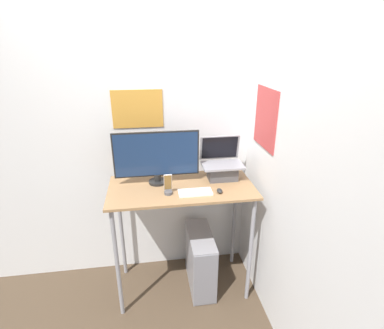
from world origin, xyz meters
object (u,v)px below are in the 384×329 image
object	(u,v)px
keyboard	(195,192)
cell_phone	(168,188)
monitor	(157,157)
laptop	(222,168)
mouse	(220,191)
computer_tower	(200,260)

from	to	relation	value
keyboard	cell_phone	size ratio (longest dim) A/B	1.58
monitor	laptop	bearing A→B (deg)	0.83
mouse	computer_tower	xyz separation A→B (m)	(-0.11, 0.13, -0.74)
monitor	computer_tower	distance (m)	1.01
mouse	monitor	bearing A→B (deg)	151.89
computer_tower	cell_phone	bearing A→B (deg)	-160.47
cell_phone	mouse	bearing A→B (deg)	-5.91
laptop	monitor	bearing A→B (deg)	-179.17
laptop	keyboard	world-z (taller)	laptop
keyboard	computer_tower	distance (m)	0.74
monitor	keyboard	size ratio (longest dim) A/B	2.65
mouse	cell_phone	size ratio (longest dim) A/B	0.42
monitor	computer_tower	size ratio (longest dim) A/B	1.27
laptop	keyboard	distance (m)	0.36
keyboard	monitor	bearing A→B (deg)	140.40
keyboard	cell_phone	xyz separation A→B (m)	(-0.20, 0.02, 0.04)
laptop	cell_phone	size ratio (longest dim) A/B	2.13
mouse	cell_phone	xyz separation A→B (m)	(-0.38, 0.04, 0.04)
monitor	mouse	size ratio (longest dim) A/B	10.08
laptop	monitor	distance (m)	0.54
cell_phone	computer_tower	bearing A→B (deg)	19.53
laptop	computer_tower	bearing A→B (deg)	-149.21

